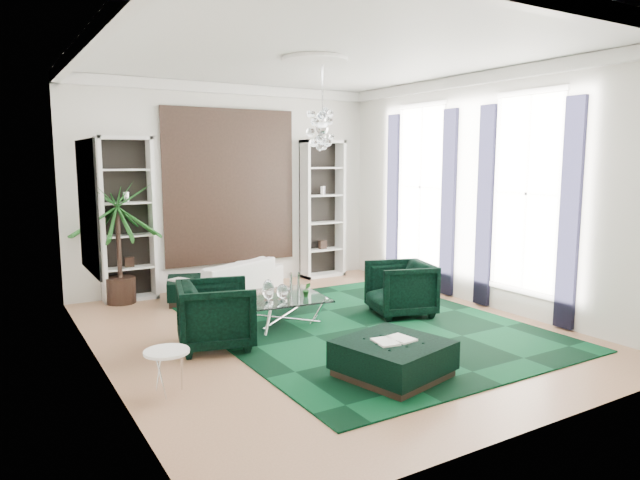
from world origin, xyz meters
TOP-DOWN VIEW (x-y plane):
  - floor at (0.00, 0.00)m, footprint 6.00×7.00m
  - ceiling at (0.00, 0.00)m, footprint 6.00×7.00m
  - wall_back at (0.00, 3.51)m, footprint 6.00×0.02m
  - wall_front at (0.00, -3.51)m, footprint 6.00×0.02m
  - wall_left at (-3.01, 0.00)m, footprint 0.02×7.00m
  - wall_right at (3.01, 0.00)m, footprint 0.02×7.00m
  - crown_molding at (0.00, 0.00)m, footprint 6.00×7.00m
  - ceiling_medallion at (0.00, 0.30)m, footprint 0.90×0.90m
  - tapestry at (0.00, 3.46)m, footprint 2.50×0.06m
  - shelving_left at (-1.95, 3.31)m, footprint 0.90×0.38m
  - shelving_right at (1.95, 3.31)m, footprint 0.90×0.38m
  - painting at (-2.97, 0.60)m, footprint 0.04×1.30m
  - window_near at (2.99, -0.90)m, footprint 0.03×1.10m
  - curtain_near_a at (2.96, -1.68)m, footprint 0.07×0.30m
  - curtain_near_b at (2.96, -0.12)m, footprint 0.07×0.30m
  - window_far at (2.99, 1.50)m, footprint 0.03×1.10m
  - curtain_far_a at (2.96, 0.72)m, footprint 0.07×0.30m
  - curtain_far_b at (2.96, 2.28)m, footprint 0.07×0.30m
  - rug at (0.58, -0.17)m, footprint 4.20×5.00m
  - sofa at (-0.36, 2.74)m, footprint 2.28×1.65m
  - armchair_left at (-1.58, 0.14)m, footprint 1.15×1.13m
  - armchair_right at (1.43, 0.12)m, footprint 1.14×1.12m
  - coffee_table at (-0.37, 0.68)m, footprint 1.32×1.32m
  - ottoman_side at (-1.03, 2.61)m, footprint 1.15×1.15m
  - ottoman_front at (-0.27, -1.86)m, footprint 1.27×1.27m
  - book at (-0.27, -1.86)m, footprint 0.46×0.31m
  - side_table at (-2.55, -1.00)m, footprint 0.55×0.55m
  - palm at (-2.14, 3.15)m, footprint 1.96×1.96m
  - chandelier at (0.20, 0.44)m, footprint 0.94×0.94m
  - table_plant at (-0.07, 0.43)m, footprint 0.15×0.13m

SIDE VIEW (x-z plane):
  - floor at x=0.00m, z-range -0.02..0.00m
  - rug at x=0.58m, z-range 0.00..0.02m
  - ottoman_side at x=-1.03m, z-range 0.00..0.41m
  - coffee_table at x=-0.37m, z-range 0.00..0.41m
  - ottoman_front at x=-0.27m, z-range 0.00..0.42m
  - side_table at x=-2.55m, z-range 0.00..0.45m
  - sofa at x=-0.36m, z-range 0.00..0.62m
  - armchair_right at x=1.43m, z-range 0.00..0.84m
  - armchair_left at x=-1.58m, z-range 0.00..0.87m
  - book at x=-0.27m, z-range 0.42..0.45m
  - table_plant at x=-0.07m, z-range 0.41..0.63m
  - palm at x=-2.14m, z-range 0.00..2.66m
  - shelving_left at x=-1.95m, z-range 0.00..2.80m
  - shelving_right at x=1.95m, z-range 0.00..2.80m
  - curtain_near_a at x=2.96m, z-range 0.02..3.27m
  - curtain_near_b at x=2.96m, z-range 0.02..3.27m
  - curtain_far_a at x=2.96m, z-range 0.02..3.27m
  - curtain_far_b at x=2.96m, z-range 0.02..3.27m
  - painting at x=-2.97m, z-range 1.05..2.65m
  - wall_back at x=0.00m, z-range 0.00..3.80m
  - wall_front at x=0.00m, z-range 0.00..3.80m
  - wall_left at x=-3.01m, z-range 0.00..3.80m
  - wall_right at x=3.01m, z-range 0.00..3.80m
  - tapestry at x=0.00m, z-range 0.50..3.30m
  - window_near at x=2.99m, z-range 0.45..3.35m
  - window_far at x=2.99m, z-range 0.45..3.35m
  - chandelier at x=0.20m, z-range 2.53..3.17m
  - crown_molding at x=0.00m, z-range 3.61..3.79m
  - ceiling_medallion at x=0.00m, z-range 3.75..3.79m
  - ceiling at x=0.00m, z-range 3.80..3.82m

